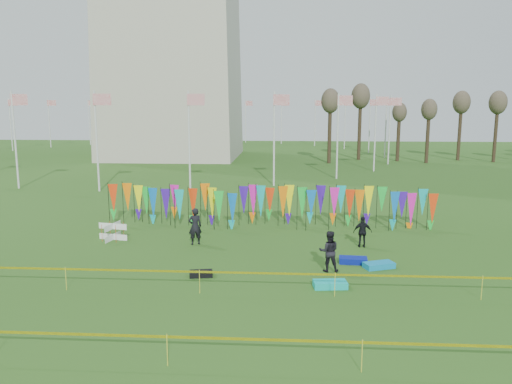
# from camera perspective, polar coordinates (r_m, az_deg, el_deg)

# --- Properties ---
(ground) EXTENTS (160.00, 160.00, 0.00)m
(ground) POSITION_cam_1_polar(r_m,az_deg,el_deg) (20.05, 0.11, -9.99)
(ground) COLOR #264F16
(ground) RESTS_ON ground
(flagpole_ring) EXTENTS (57.40, 56.16, 8.00)m
(flagpole_ring) POSITION_cam_1_polar(r_m,az_deg,el_deg) (68.58, -9.22, 7.34)
(flagpole_ring) COLOR silver
(flagpole_ring) RESTS_ON ground
(banner_row) EXTENTS (18.64, 0.64, 2.25)m
(banner_row) POSITION_cam_1_polar(r_m,az_deg,el_deg) (28.15, 1.78, -1.31)
(banner_row) COLOR black
(banner_row) RESTS_ON ground
(caution_tape_near) EXTENTS (26.00, 0.02, 0.90)m
(caution_tape_near) POSITION_cam_1_polar(r_m,az_deg,el_deg) (18.32, -0.89, -9.35)
(caution_tape_near) COLOR #E4E404
(caution_tape_near) RESTS_ON ground
(caution_tape_far) EXTENTS (26.00, 0.02, 0.90)m
(caution_tape_far) POSITION_cam_1_polar(r_m,az_deg,el_deg) (13.54, -2.70, -16.56)
(caution_tape_far) COLOR #E4E404
(caution_tape_far) RESTS_ON ground
(box_kite) EXTENTS (0.80, 0.80, 0.89)m
(box_kite) POSITION_cam_1_polar(r_m,az_deg,el_deg) (26.63, -16.04, -4.37)
(box_kite) COLOR red
(box_kite) RESTS_ON ground
(person_left) EXTENTS (0.81, 0.71, 1.84)m
(person_left) POSITION_cam_1_polar(r_m,az_deg,el_deg) (24.88, -6.99, -3.91)
(person_left) COLOR black
(person_left) RESTS_ON ground
(person_mid) EXTENTS (0.84, 0.53, 1.73)m
(person_mid) POSITION_cam_1_polar(r_m,az_deg,el_deg) (20.99, 8.33, -6.71)
(person_mid) COLOR black
(person_mid) RESTS_ON ground
(person_right) EXTENTS (0.90, 0.52, 1.52)m
(person_right) POSITION_cam_1_polar(r_m,az_deg,el_deg) (24.82, 12.09, -4.48)
(person_right) COLOR black
(person_right) RESTS_ON ground
(kite_bag_turquoise) EXTENTS (1.32, 0.77, 0.25)m
(kite_bag_turquoise) POSITION_cam_1_polar(r_m,az_deg,el_deg) (19.40, 8.46, -10.39)
(kite_bag_turquoise) COLOR #0DC6BF
(kite_bag_turquoise) RESTS_ON ground
(kite_bag_blue) EXTENTS (1.25, 0.72, 0.25)m
(kite_bag_blue) POSITION_cam_1_polar(r_m,az_deg,el_deg) (22.43, 11.04, -7.67)
(kite_bag_blue) COLOR #091A99
(kite_bag_blue) RESTS_ON ground
(kite_bag_black) EXTENTS (1.01, 0.70, 0.21)m
(kite_bag_black) POSITION_cam_1_polar(r_m,az_deg,el_deg) (20.52, -6.30, -9.26)
(kite_bag_black) COLOR black
(kite_bag_black) RESTS_ON ground
(kite_bag_teal) EXTENTS (1.41, 1.02, 0.24)m
(kite_bag_teal) POSITION_cam_1_polar(r_m,az_deg,el_deg) (22.01, 13.86, -8.12)
(kite_bag_teal) COLOR #0E8BC6
(kite_bag_teal) RESTS_ON ground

